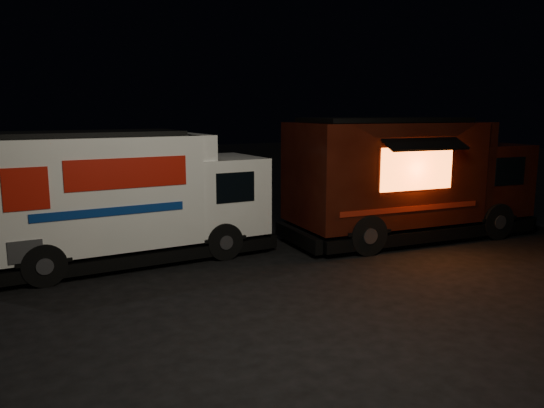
{
  "coord_description": "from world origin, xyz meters",
  "views": [
    {
      "loc": [
        -5.18,
        -8.98,
        3.36
      ],
      "look_at": [
        1.14,
        2.0,
        1.12
      ],
      "focal_mm": 35.0,
      "sensor_mm": 36.0,
      "label": 1
    }
  ],
  "objects": [
    {
      "name": "red_truck",
      "position": [
        4.98,
        1.29,
        1.59
      ],
      "size": [
        7.1,
        3.32,
        3.19
      ],
      "primitive_type": null,
      "rotation": [
        0.0,
        0.0,
        -0.12
      ],
      "color": "#38120A",
      "rests_on": "ground"
    },
    {
      "name": "ground",
      "position": [
        0.0,
        0.0,
        0.0
      ],
      "size": [
        80.0,
        80.0,
        0.0
      ],
      "primitive_type": "plane",
      "color": "black",
      "rests_on": "ground"
    },
    {
      "name": "white_truck",
      "position": [
        -2.11,
        2.74,
        1.47
      ],
      "size": [
        6.49,
        2.26,
        2.93
      ],
      "primitive_type": null,
      "rotation": [
        0.0,
        0.0,
        -0.01
      ],
      "color": "white",
      "rests_on": "ground"
    }
  ]
}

